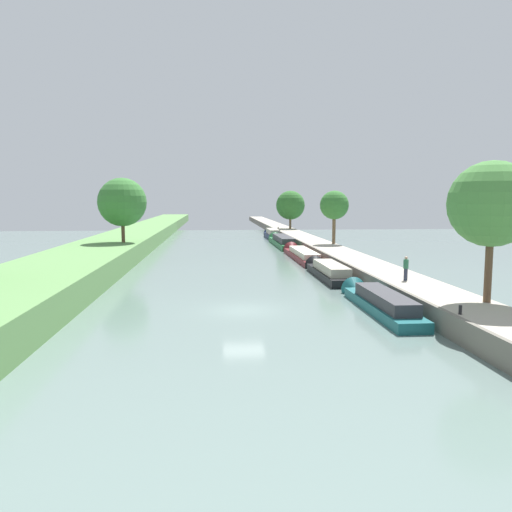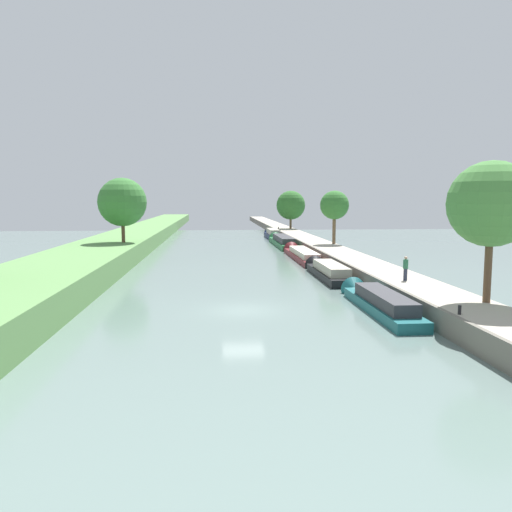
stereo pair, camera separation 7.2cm
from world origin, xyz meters
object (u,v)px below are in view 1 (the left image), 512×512
at_px(narrowboat_teal, 378,301).
at_px(mooring_bollard_far, 278,228).
at_px(person_walking, 406,268).
at_px(mooring_bollard_near, 460,310).
at_px(narrowboat_black, 327,271).
at_px(narrowboat_green, 282,241).
at_px(narrowboat_maroon, 301,254).
at_px(narrowboat_navy, 272,234).

distance_m(narrowboat_teal, mooring_bollard_far, 62.38).
relative_size(person_walking, mooring_bollard_near, 3.69).
distance_m(narrowboat_black, mooring_bollard_near, 19.78).
distance_m(person_walking, mooring_bollard_far, 58.86).
distance_m(narrowboat_green, mooring_bollard_far, 19.33).
distance_m(narrowboat_black, person_walking, 10.21).
bearing_deg(narrowboat_green, mooring_bollard_near, -87.78).
distance_m(narrowboat_maroon, person_walking, 23.58).
xyz_separation_m(narrowboat_navy, person_walking, (2.94, -53.54, 1.41)).
height_order(narrowboat_maroon, narrowboat_green, narrowboat_green).
height_order(narrowboat_black, mooring_bollard_near, mooring_bollard_near).
distance_m(person_walking, mooring_bollard_near, 10.18).
bearing_deg(mooring_bollard_far, narrowboat_teal, -91.68).
bearing_deg(narrowboat_black, mooring_bollard_near, -84.21).
bearing_deg(mooring_bollard_near, narrowboat_navy, 91.55).
xyz_separation_m(narrowboat_teal, mooring_bollard_near, (1.82, -6.57, 0.90)).
xyz_separation_m(narrowboat_maroon, narrowboat_green, (-0.03, 16.31, 0.14)).
xyz_separation_m(narrowboat_black, mooring_bollard_near, (1.99, -19.66, 0.89)).
height_order(narrowboat_maroon, person_walking, person_walking).
xyz_separation_m(narrowboat_maroon, mooring_bollard_far, (1.90, 35.52, 0.96)).
distance_m(narrowboat_black, narrowboat_maroon, 13.74).
bearing_deg(mooring_bollard_far, narrowboat_maroon, -93.06).
distance_m(narrowboat_maroon, mooring_bollard_near, 33.47).
bearing_deg(person_walking, narrowboat_navy, 93.14).
relative_size(narrowboat_black, narrowboat_green, 0.67).
relative_size(narrowboat_black, mooring_bollard_far, 25.28).
bearing_deg(narrowboat_navy, narrowboat_black, -90.35).
bearing_deg(narrowboat_green, person_walking, -85.48).
relative_size(mooring_bollard_near, mooring_bollard_far, 1.00).
relative_size(narrowboat_maroon, person_walking, 9.49).
bearing_deg(person_walking, narrowboat_green, 94.52).
bearing_deg(narrowboat_teal, narrowboat_green, 90.13).
bearing_deg(person_walking, mooring_bollard_far, 91.18).
bearing_deg(narrowboat_navy, mooring_bollard_far, 71.97).
relative_size(narrowboat_black, narrowboat_maroon, 0.72).
height_order(narrowboat_black, narrowboat_navy, narrowboat_navy).
bearing_deg(person_walking, narrowboat_teal, -130.84).
xyz_separation_m(mooring_bollard_near, mooring_bollard_far, (0.00, 68.92, 0.00)).
bearing_deg(narrowboat_navy, narrowboat_maroon, -90.33).
height_order(narrowboat_green, mooring_bollard_near, mooring_bollard_near).
height_order(narrowboat_maroon, mooring_bollard_far, mooring_bollard_far).
height_order(narrowboat_teal, mooring_bollard_far, mooring_bollard_far).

